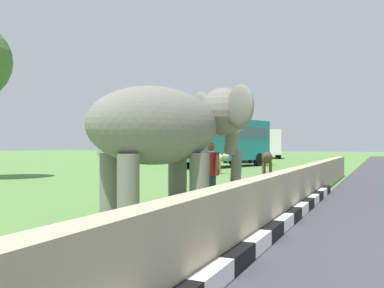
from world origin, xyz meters
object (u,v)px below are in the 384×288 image
at_px(person_handler, 211,171).
at_px(elephant, 170,128).
at_px(cow_near, 267,158).
at_px(cow_mid, 212,158).
at_px(bus_white, 269,142).
at_px(cow_far, 263,154).
at_px(bus_teal, 224,139).
at_px(bus_orange, 241,140).

bearing_deg(person_handler, elephant, 168.64).
bearing_deg(cow_near, person_handler, -171.78).
bearing_deg(cow_mid, person_handler, -158.32).
bearing_deg(person_handler, cow_mid, 21.68).
distance_m(bus_white, cow_near, 29.60).
relative_size(bus_white, cow_far, 4.73).
distance_m(elephant, cow_mid, 14.13).
distance_m(bus_teal, bus_white, 22.96).
distance_m(person_handler, bus_white, 42.74).
bearing_deg(bus_orange, elephant, -165.00).
xyz_separation_m(cow_near, cow_far, (13.21, 3.70, 0.00)).
bearing_deg(bus_orange, bus_white, 2.00).
xyz_separation_m(elephant, bus_teal, (20.55, 6.26, 0.14)).
xyz_separation_m(bus_orange, cow_far, (-2.94, -2.99, -1.21)).
distance_m(elephant, person_handler, 1.93).
bearing_deg(bus_white, bus_teal, -173.91).
height_order(bus_orange, cow_mid, bus_orange).
height_order(cow_near, cow_mid, same).
distance_m(bus_orange, bus_white, 12.56).
relative_size(person_handler, cow_far, 0.92).
bearing_deg(bus_white, person_handler, -167.81).
relative_size(bus_orange, cow_far, 4.67).
bearing_deg(cow_far, bus_orange, 45.54).
xyz_separation_m(bus_teal, cow_mid, (-7.15, -1.90, -1.21)).
bearing_deg(bus_white, cow_far, -167.51).
xyz_separation_m(elephant, person_handler, (1.61, -0.32, -1.02)).
bearing_deg(cow_near, elephant, -173.92).
height_order(bus_teal, bus_orange, same).
height_order(elephant, cow_mid, elephant).
bearing_deg(cow_far, bus_white, 12.49).
xyz_separation_m(person_handler, cow_near, (13.06, 1.89, -0.06)).
distance_m(bus_orange, cow_mid, 17.89).
bearing_deg(bus_white, cow_mid, -171.77).
height_order(person_handler, bus_white, bus_white).
xyz_separation_m(elephant, cow_near, (14.67, 1.56, -1.07)).
bearing_deg(cow_mid, cow_far, 3.57).
xyz_separation_m(bus_teal, bus_orange, (10.27, 2.00, -0.00)).
bearing_deg(cow_far, elephant, -169.30).
bearing_deg(bus_orange, cow_far, -134.46).
bearing_deg(bus_orange, person_handler, -163.63).
distance_m(bus_orange, cow_near, 17.52).
height_order(person_handler, cow_mid, person_handler).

